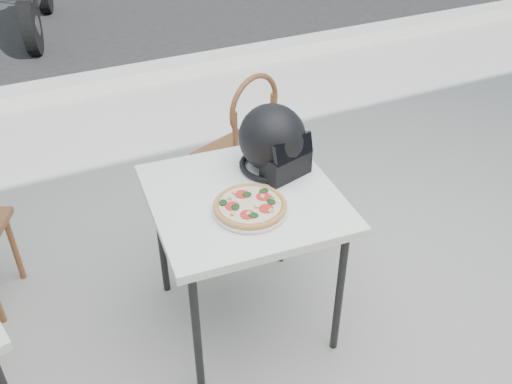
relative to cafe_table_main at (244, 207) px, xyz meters
name	(u,v)px	position (x,y,z in m)	size (l,w,h in m)	color
ground	(320,301)	(0.38, -0.07, -0.67)	(80.00, 80.00, 0.00)	#A19F99
curb	(150,73)	(0.38, 2.93, -0.61)	(30.00, 0.25, 0.12)	#A5A19A
cafe_table_main	(244,207)	(0.00, 0.00, 0.00)	(0.84, 0.84, 0.74)	white
plate	(250,210)	(-0.02, -0.12, 0.08)	(0.40, 0.40, 0.02)	white
pizza	(250,205)	(-0.02, -0.12, 0.10)	(0.34, 0.34, 0.04)	#C08946
helmet	(274,142)	(0.20, 0.13, 0.20)	(0.36, 0.37, 0.30)	black
cafe_chair_main	(243,141)	(0.32, 0.74, -0.14)	(0.47, 0.47, 0.95)	brown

